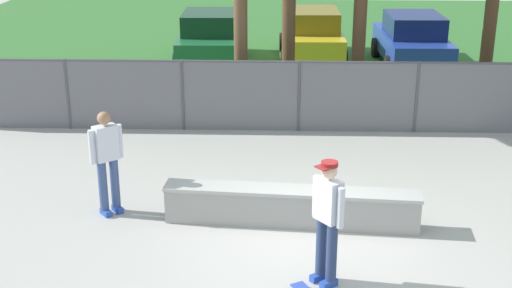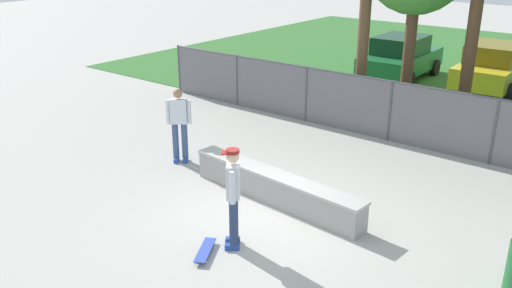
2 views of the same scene
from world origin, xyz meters
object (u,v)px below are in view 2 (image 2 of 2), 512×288
(concrete_ledge, at_px, (275,187))
(car_green, at_px, (401,57))
(skateboarder, at_px, (233,193))
(bystander, at_px, (179,122))
(skateboard, at_px, (205,250))
(car_yellow, at_px, (493,67))

(concrete_ledge, distance_m, car_green, 11.60)
(skateboarder, bearing_deg, car_green, 102.29)
(skateboarder, bearing_deg, bystander, 148.58)
(concrete_ledge, bearing_deg, bystander, 173.98)
(skateboarder, xyz_separation_m, car_green, (-2.87, 13.18, -0.19))
(skateboard, xyz_separation_m, bystander, (-3.32, 2.67, 0.94))
(bystander, bearing_deg, car_green, 86.49)
(car_yellow, bearing_deg, concrete_ledge, -93.96)
(skateboarder, xyz_separation_m, skateboard, (-0.23, -0.51, -0.96))
(skateboard, relative_size, car_yellow, 0.19)
(concrete_ledge, height_order, skateboard, concrete_ledge)
(concrete_ledge, distance_m, bystander, 3.18)
(car_green, distance_m, car_yellow, 3.28)
(skateboarder, bearing_deg, skateboard, -114.09)
(concrete_ledge, xyz_separation_m, bystander, (-3.09, 0.33, 0.69))
(skateboard, bearing_deg, car_yellow, 87.62)
(car_yellow, bearing_deg, bystander, -108.68)
(skateboard, height_order, car_yellow, car_yellow)
(skateboarder, relative_size, skateboard, 2.30)
(concrete_ledge, bearing_deg, skateboarder, -76.02)
(concrete_ledge, height_order, bystander, bystander)
(skateboarder, distance_m, car_yellow, 13.74)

